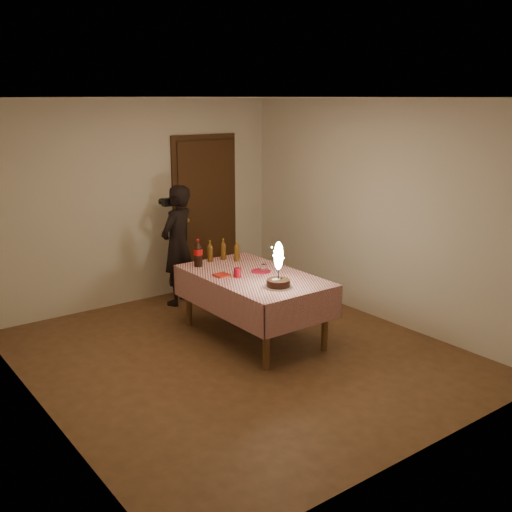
{
  "coord_description": "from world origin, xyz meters",
  "views": [
    {
      "loc": [
        -3.32,
        -4.72,
        2.59
      ],
      "look_at": [
        0.41,
        0.26,
        0.95
      ],
      "focal_mm": 42.0,
      "sensor_mm": 36.0,
      "label": 1
    }
  ],
  "objects_px": {
    "red_cup": "(237,273)",
    "photographer": "(178,245)",
    "red_plate": "(261,271)",
    "cola_bottle": "(198,253)",
    "clear_cup": "(264,268)",
    "amber_bottle_right": "(237,251)",
    "birthday_cake": "(278,274)",
    "amber_bottle_mid": "(223,250)",
    "amber_bottle_left": "(210,252)",
    "dining_table": "(253,283)"
  },
  "relations": [
    {
      "from": "clear_cup",
      "to": "red_plate",
      "type": "bearing_deg",
      "value": 100.93
    },
    {
      "from": "photographer",
      "to": "amber_bottle_left",
      "type": "bearing_deg",
      "value": -90.11
    },
    {
      "from": "dining_table",
      "to": "photographer",
      "type": "xyz_separation_m",
      "value": [
        -0.08,
        1.51,
        0.15
      ]
    },
    {
      "from": "dining_table",
      "to": "birthday_cake",
      "type": "height_order",
      "value": "birthday_cake"
    },
    {
      "from": "clear_cup",
      "to": "photographer",
      "type": "bearing_deg",
      "value": 98.56
    },
    {
      "from": "amber_bottle_mid",
      "to": "amber_bottle_right",
      "type": "bearing_deg",
      "value": -63.16
    },
    {
      "from": "clear_cup",
      "to": "amber_bottle_left",
      "type": "xyz_separation_m",
      "value": [
        -0.23,
        0.74,
        0.07
      ]
    },
    {
      "from": "amber_bottle_mid",
      "to": "dining_table",
      "type": "bearing_deg",
      "value": -97.49
    },
    {
      "from": "red_cup",
      "to": "amber_bottle_left",
      "type": "xyz_separation_m",
      "value": [
        0.11,
        0.72,
        0.07
      ]
    },
    {
      "from": "dining_table",
      "to": "amber_bottle_mid",
      "type": "relative_size",
      "value": 6.75
    },
    {
      "from": "dining_table",
      "to": "cola_bottle",
      "type": "height_order",
      "value": "cola_bottle"
    },
    {
      "from": "red_cup",
      "to": "clear_cup",
      "type": "relative_size",
      "value": 1.11
    },
    {
      "from": "red_plate",
      "to": "amber_bottle_left",
      "type": "distance_m",
      "value": 0.74
    },
    {
      "from": "amber_bottle_mid",
      "to": "photographer",
      "type": "height_order",
      "value": "photographer"
    },
    {
      "from": "amber_bottle_left",
      "to": "photographer",
      "type": "relative_size",
      "value": 0.16
    },
    {
      "from": "cola_bottle",
      "to": "photographer",
      "type": "relative_size",
      "value": 0.21
    },
    {
      "from": "dining_table",
      "to": "clear_cup",
      "type": "distance_m",
      "value": 0.21
    },
    {
      "from": "amber_bottle_left",
      "to": "red_plate",
      "type": "bearing_deg",
      "value": -72.48
    },
    {
      "from": "cola_bottle",
      "to": "amber_bottle_right",
      "type": "xyz_separation_m",
      "value": [
        0.48,
        -0.08,
        -0.03
      ]
    },
    {
      "from": "dining_table",
      "to": "clear_cup",
      "type": "height_order",
      "value": "clear_cup"
    },
    {
      "from": "clear_cup",
      "to": "red_cup",
      "type": "bearing_deg",
      "value": 175.26
    },
    {
      "from": "birthday_cake",
      "to": "amber_bottle_left",
      "type": "height_order",
      "value": "birthday_cake"
    },
    {
      "from": "birthday_cake",
      "to": "cola_bottle",
      "type": "bearing_deg",
      "value": 102.15
    },
    {
      "from": "birthday_cake",
      "to": "red_cup",
      "type": "bearing_deg",
      "value": 104.67
    },
    {
      "from": "red_cup",
      "to": "photographer",
      "type": "height_order",
      "value": "photographer"
    },
    {
      "from": "red_plate",
      "to": "amber_bottle_left",
      "type": "bearing_deg",
      "value": 107.52
    },
    {
      "from": "red_cup",
      "to": "clear_cup",
      "type": "height_order",
      "value": "red_cup"
    },
    {
      "from": "birthday_cake",
      "to": "red_plate",
      "type": "relative_size",
      "value": 2.15
    },
    {
      "from": "amber_bottle_left",
      "to": "birthday_cake",
      "type": "bearing_deg",
      "value": -88.68
    },
    {
      "from": "red_plate",
      "to": "photographer",
      "type": "relative_size",
      "value": 0.14
    },
    {
      "from": "amber_bottle_right",
      "to": "amber_bottle_mid",
      "type": "height_order",
      "value": "same"
    },
    {
      "from": "clear_cup",
      "to": "amber_bottle_mid",
      "type": "relative_size",
      "value": 0.35
    },
    {
      "from": "red_plate",
      "to": "red_cup",
      "type": "relative_size",
      "value": 2.2
    },
    {
      "from": "dining_table",
      "to": "cola_bottle",
      "type": "bearing_deg",
      "value": 114.89
    },
    {
      "from": "cola_bottle",
      "to": "amber_bottle_right",
      "type": "bearing_deg",
      "value": -9.9
    },
    {
      "from": "birthday_cake",
      "to": "red_cup",
      "type": "xyz_separation_m",
      "value": [
        -0.14,
        0.53,
        -0.09
      ]
    },
    {
      "from": "amber_bottle_mid",
      "to": "red_plate",
      "type": "bearing_deg",
      "value": -86.44
    },
    {
      "from": "red_cup",
      "to": "birthday_cake",
      "type": "bearing_deg",
      "value": -75.33
    },
    {
      "from": "amber_bottle_left",
      "to": "amber_bottle_mid",
      "type": "distance_m",
      "value": 0.18
    },
    {
      "from": "amber_bottle_right",
      "to": "red_cup",
      "type": "bearing_deg",
      "value": -124.42
    },
    {
      "from": "amber_bottle_left",
      "to": "photographer",
      "type": "height_order",
      "value": "photographer"
    },
    {
      "from": "cola_bottle",
      "to": "amber_bottle_mid",
      "type": "bearing_deg",
      "value": 11.2
    },
    {
      "from": "dining_table",
      "to": "cola_bottle",
      "type": "distance_m",
      "value": 0.76
    },
    {
      "from": "dining_table",
      "to": "amber_bottle_left",
      "type": "relative_size",
      "value": 6.75
    },
    {
      "from": "amber_bottle_right",
      "to": "photographer",
      "type": "height_order",
      "value": "photographer"
    },
    {
      "from": "red_plate",
      "to": "cola_bottle",
      "type": "xyz_separation_m",
      "value": [
        -0.44,
        0.61,
        0.15
      ]
    },
    {
      "from": "cola_bottle",
      "to": "amber_bottle_left",
      "type": "height_order",
      "value": "cola_bottle"
    },
    {
      "from": "cola_bottle",
      "to": "amber_bottle_left",
      "type": "xyz_separation_m",
      "value": [
        0.22,
        0.09,
        -0.03
      ]
    },
    {
      "from": "red_cup",
      "to": "red_plate",
      "type": "bearing_deg",
      "value": 2.95
    },
    {
      "from": "clear_cup",
      "to": "amber_bottle_right",
      "type": "bearing_deg",
      "value": 86.9
    }
  ]
}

